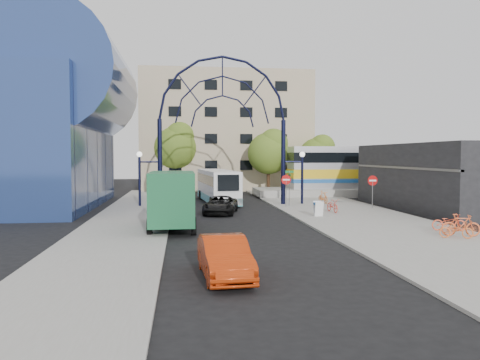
{
  "coord_description": "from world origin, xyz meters",
  "views": [
    {
      "loc": [
        -3.27,
        -23.64,
        4.1
      ],
      "look_at": [
        0.42,
        6.0,
        2.54
      ],
      "focal_mm": 35.0,
      "sensor_mm": 36.0,
      "label": 1
    }
  ],
  "objects": [
    {
      "name": "tree_north_b",
      "position": [
        -3.88,
        29.93,
        5.27
      ],
      "size": [
        5.12,
        5.12,
        8.0
      ],
      "color": "#382314",
      "rests_on": "ground"
    },
    {
      "name": "transit_hall",
      "position": [
        -15.3,
        15.0,
        6.7
      ],
      "size": [
        16.5,
        18.0,
        14.5
      ],
      "color": "navy",
      "rests_on": "ground"
    },
    {
      "name": "black_suv",
      "position": [
        -0.59,
        8.96,
        0.63
      ],
      "size": [
        3.01,
        4.86,
        1.26
      ],
      "primitive_type": "imported",
      "rotation": [
        0.0,
        0.0,
        -0.22
      ],
      "color": "black",
      "rests_on": "ground"
    },
    {
      "name": "city_bus",
      "position": [
        -0.19,
        16.95,
        1.48
      ],
      "size": [
        3.15,
        10.42,
        2.82
      ],
      "rotation": [
        0.0,
        0.0,
        0.09
      ],
      "color": "white",
      "rests_on": "ground"
    },
    {
      "name": "bike_far_c",
      "position": [
        9.84,
        -2.76,
        0.52
      ],
      "size": [
        1.63,
        1.04,
        0.81
      ],
      "primitive_type": "imported",
      "rotation": [
        0.0,
        0.0,
        1.21
      ],
      "color": "orange",
      "rests_on": "sidewalk_east"
    },
    {
      "name": "sandwich_board",
      "position": [
        5.6,
        5.98,
        0.74
      ],
      "size": [
        0.55,
        0.61,
        0.99
      ],
      "color": "white",
      "rests_on": "sidewalk_east"
    },
    {
      "name": "bike_near_a",
      "position": [
        7.26,
        8.11,
        0.58
      ],
      "size": [
        0.77,
        1.79,
        0.91
      ],
      "primitive_type": "imported",
      "rotation": [
        0.0,
        0.0,
        0.09
      ],
      "color": "#EF3F2F",
      "rests_on": "sidewalk_east"
    },
    {
      "name": "sidewalk_east",
      "position": [
        8.0,
        4.0,
        0.06
      ],
      "size": [
        8.0,
        56.0,
        0.12
      ],
      "primitive_type": "cube",
      "color": "gray",
      "rests_on": "ground"
    },
    {
      "name": "tree_north_c",
      "position": [
        12.12,
        27.93,
        4.28
      ],
      "size": [
        4.16,
        4.16,
        6.5
      ],
      "color": "#382314",
      "rests_on": "ground"
    },
    {
      "name": "red_sedan",
      "position": [
        -1.86,
        -8.16,
        0.69
      ],
      "size": [
        1.73,
        4.3,
        1.39
      ],
      "primitive_type": "imported",
      "rotation": [
        0.0,
        0.0,
        0.06
      ],
      "color": "#B7300B",
      "rests_on": "ground"
    },
    {
      "name": "green_truck",
      "position": [
        -3.8,
        2.39,
        1.61
      ],
      "size": [
        2.5,
        6.39,
        3.22
      ],
      "rotation": [
        0.0,
        0.0,
        -0.0
      ],
      "color": "black",
      "rests_on": "ground"
    },
    {
      "name": "train_platform",
      "position": [
        20.0,
        22.0,
        0.4
      ],
      "size": [
        32.0,
        5.0,
        0.8
      ],
      "primitive_type": "cube",
      "color": "gray",
      "rests_on": "ground"
    },
    {
      "name": "do_not_enter_sign",
      "position": [
        11.0,
        10.0,
        1.98
      ],
      "size": [
        0.76,
        0.07,
        2.48
      ],
      "color": "slate",
      "rests_on": "sidewalk_east"
    },
    {
      "name": "bike_near_b",
      "position": [
        8.4,
        14.0,
        0.63
      ],
      "size": [
        0.73,
        1.75,
        1.02
      ],
      "primitive_type": "imported",
      "rotation": [
        0.0,
        0.0,
        0.15
      ],
      "color": "orange",
      "rests_on": "sidewalk_east"
    },
    {
      "name": "commercial_block_east",
      "position": [
        16.0,
        10.0,
        2.5
      ],
      "size": [
        6.0,
        16.0,
        5.0
      ],
      "primitive_type": "cube",
      "color": "black",
      "rests_on": "ground"
    },
    {
      "name": "train_car",
      "position": [
        20.0,
        22.0,
        2.9
      ],
      "size": [
        25.1,
        3.05,
        4.2
      ],
      "color": "#B7B7BC",
      "rests_on": "train_platform"
    },
    {
      "name": "plaza_west",
      "position": [
        -6.5,
        6.0,
        0.06
      ],
      "size": [
        5.0,
        50.0,
        0.12
      ],
      "primitive_type": "cube",
      "color": "gray",
      "rests_on": "ground"
    },
    {
      "name": "bike_far_b",
      "position": [
        10.36,
        -2.31,
        0.67
      ],
      "size": [
        1.92,
        1.01,
        1.11
      ],
      "primitive_type": "imported",
      "rotation": [
        0.0,
        0.0,
        1.29
      ],
      "color": "orange",
      "rests_on": "sidewalk_east"
    },
    {
      "name": "stop_sign",
      "position": [
        4.8,
        12.0,
        1.99
      ],
      "size": [
        0.8,
        0.07,
        2.5
      ],
      "color": "slate",
      "rests_on": "sidewalk_east"
    },
    {
      "name": "tree_north_a",
      "position": [
        6.12,
        25.93,
        4.61
      ],
      "size": [
        4.48,
        4.48,
        7.0
      ],
      "color": "#382314",
      "rests_on": "ground"
    },
    {
      "name": "gateway_arch",
      "position": [
        0.0,
        14.0,
        8.56
      ],
      "size": [
        13.64,
        0.44,
        12.1
      ],
      "color": "black",
      "rests_on": "ground"
    },
    {
      "name": "bike_far_a",
      "position": [
        10.77,
        -0.57,
        0.57
      ],
      "size": [
        1.81,
        1.0,
        0.9
      ],
      "primitive_type": "imported",
      "rotation": [
        0.0,
        0.0,
        1.32
      ],
      "color": "#FF5833",
      "rests_on": "sidewalk_east"
    },
    {
      "name": "apartment_block",
      "position": [
        2.0,
        34.97,
        7.0
      ],
      "size": [
        20.0,
        12.1,
        14.0
      ],
      "color": "tan",
      "rests_on": "ground"
    },
    {
      "name": "ground",
      "position": [
        0.0,
        0.0,
        0.0
      ],
      "size": [
        120.0,
        120.0,
        0.0
      ],
      "primitive_type": "plane",
      "color": "black",
      "rests_on": "ground"
    },
    {
      "name": "street_name_sign",
      "position": [
        5.2,
        12.6,
        2.13
      ],
      "size": [
        0.7,
        0.7,
        2.8
      ],
      "color": "slate",
      "rests_on": "sidewalk_east"
    }
  ]
}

